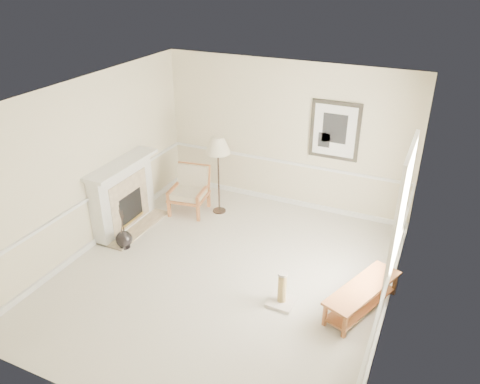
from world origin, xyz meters
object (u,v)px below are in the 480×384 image
object	(u,v)px
scratching_post	(282,294)
floor_vase	(124,240)
armchair	(190,187)
bench	(362,294)
floor_lamp	(218,147)

from	to	relation	value
scratching_post	floor_vase	bearing A→B (deg)	175.33
floor_vase	armchair	world-z (taller)	armchair
scratching_post	bench	bearing A→B (deg)	18.28
floor_vase	scratching_post	world-z (taller)	floor_vase
floor_vase	bench	world-z (taller)	floor_vase
floor_vase	armchair	bearing A→B (deg)	77.58
armchair	bench	world-z (taller)	armchair
bench	scratching_post	bearing A→B (deg)	-161.72
armchair	floor_lamp	bearing A→B (deg)	6.67
floor_vase	scratching_post	distance (m)	3.01
floor_vase	floor_lamp	world-z (taller)	floor_lamp
armchair	bench	xyz separation A→B (m)	(3.71, -1.58, -0.22)
floor_vase	floor_lamp	distance (m)	2.39
bench	scratching_post	world-z (taller)	scratching_post
floor_vase	floor_lamp	size ratio (longest dim) A/B	0.54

